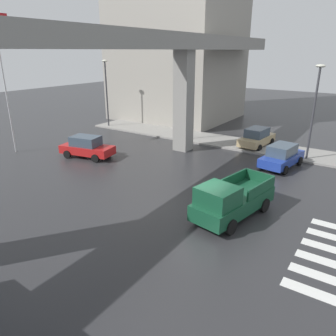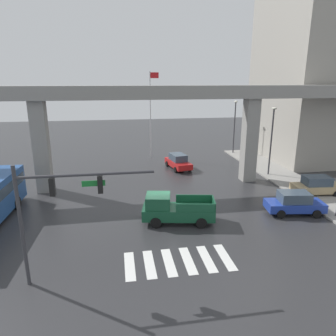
{
  "view_description": "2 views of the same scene",
  "coord_description": "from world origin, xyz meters",
  "px_view_note": "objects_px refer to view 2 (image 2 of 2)",
  "views": [
    {
      "loc": [
        -13.37,
        -6.99,
        8.16
      ],
      "look_at": [
        1.22,
        2.79,
        1.74
      ],
      "focal_mm": 34.45,
      "sensor_mm": 36.0,
      "label": 1
    },
    {
      "loc": [
        -3.11,
        -21.53,
        9.89
      ],
      "look_at": [
        0.8,
        2.03,
        3.1
      ],
      "focal_mm": 33.13,
      "sensor_mm": 36.0,
      "label": 2
    }
  ],
  "objects_px": {
    "traffic_signal_mast": "(56,201)",
    "flagpole": "(151,109)",
    "street_lamp_far_north": "(235,121)",
    "pickup_truck": "(174,209)",
    "sedan_red": "(178,162)",
    "sedan_blue": "(294,203)",
    "street_lamp_mid_block": "(272,133)",
    "sedan_tan": "(317,186)"
  },
  "relations": [
    {
      "from": "traffic_signal_mast",
      "to": "street_lamp_far_north",
      "type": "distance_m",
      "value": 31.94
    },
    {
      "from": "street_lamp_far_north",
      "to": "flagpole",
      "type": "distance_m",
      "value": 11.57
    },
    {
      "from": "sedan_tan",
      "to": "street_lamp_far_north",
      "type": "xyz_separation_m",
      "value": [
        -1.47,
        16.66,
        3.7
      ]
    },
    {
      "from": "sedan_tan",
      "to": "flagpole",
      "type": "bearing_deg",
      "value": 128.11
    },
    {
      "from": "sedan_tan",
      "to": "street_lamp_mid_block",
      "type": "bearing_deg",
      "value": 103.32
    },
    {
      "from": "street_lamp_mid_block",
      "to": "street_lamp_far_north",
      "type": "distance_m",
      "value": 10.46
    },
    {
      "from": "street_lamp_far_north",
      "to": "sedan_blue",
      "type": "bearing_deg",
      "value": -97.77
    },
    {
      "from": "sedan_blue",
      "to": "traffic_signal_mast",
      "type": "relative_size",
      "value": 0.69
    },
    {
      "from": "street_lamp_far_north",
      "to": "flagpole",
      "type": "xyz_separation_m",
      "value": [
        -11.44,
        -0.21,
        1.74
      ]
    },
    {
      "from": "sedan_red",
      "to": "street_lamp_far_north",
      "type": "distance_m",
      "value": 11.64
    },
    {
      "from": "street_lamp_mid_block",
      "to": "flagpole",
      "type": "height_order",
      "value": "flagpole"
    },
    {
      "from": "sedan_tan",
      "to": "sedan_red",
      "type": "xyz_separation_m",
      "value": [
        -10.53,
        10.37,
        0.0
      ]
    },
    {
      "from": "sedan_blue",
      "to": "street_lamp_mid_block",
      "type": "height_order",
      "value": "street_lamp_mid_block"
    },
    {
      "from": "street_lamp_mid_block",
      "to": "flagpole",
      "type": "relative_size",
      "value": 0.66
    },
    {
      "from": "pickup_truck",
      "to": "street_lamp_far_north",
      "type": "distance_m",
      "value": 23.66
    },
    {
      "from": "sedan_blue",
      "to": "street_lamp_mid_block",
      "type": "relative_size",
      "value": 0.62
    },
    {
      "from": "sedan_red",
      "to": "flagpole",
      "type": "height_order",
      "value": "flagpole"
    },
    {
      "from": "pickup_truck",
      "to": "sedan_tan",
      "type": "distance_m",
      "value": 13.96
    },
    {
      "from": "street_lamp_far_north",
      "to": "pickup_truck",
      "type": "bearing_deg",
      "value": -121.09
    },
    {
      "from": "traffic_signal_mast",
      "to": "flagpole",
      "type": "distance_m",
      "value": 26.69
    },
    {
      "from": "street_lamp_mid_block",
      "to": "flagpole",
      "type": "distance_m",
      "value": 15.46
    },
    {
      "from": "pickup_truck",
      "to": "traffic_signal_mast",
      "type": "xyz_separation_m",
      "value": [
        -6.78,
        -5.75,
        3.4
      ]
    },
    {
      "from": "sedan_tan",
      "to": "sedan_red",
      "type": "height_order",
      "value": "same"
    },
    {
      "from": "flagpole",
      "to": "sedan_tan",
      "type": "bearing_deg",
      "value": -51.89
    },
    {
      "from": "traffic_signal_mast",
      "to": "street_lamp_mid_block",
      "type": "height_order",
      "value": "street_lamp_mid_block"
    },
    {
      "from": "flagpole",
      "to": "traffic_signal_mast",
      "type": "bearing_deg",
      "value": -106.19
    },
    {
      "from": "sedan_tan",
      "to": "street_lamp_far_north",
      "type": "height_order",
      "value": "street_lamp_far_north"
    },
    {
      "from": "sedan_blue",
      "to": "sedan_tan",
      "type": "distance_m",
      "value": 5.38
    },
    {
      "from": "sedan_blue",
      "to": "street_lamp_far_north",
      "type": "height_order",
      "value": "street_lamp_far_north"
    },
    {
      "from": "sedan_red",
      "to": "traffic_signal_mast",
      "type": "height_order",
      "value": "traffic_signal_mast"
    },
    {
      "from": "sedan_blue",
      "to": "street_lamp_mid_block",
      "type": "distance_m",
      "value": 10.61
    },
    {
      "from": "street_lamp_far_north",
      "to": "street_lamp_mid_block",
      "type": "bearing_deg",
      "value": -90.0
    },
    {
      "from": "sedan_blue",
      "to": "street_lamp_mid_block",
      "type": "bearing_deg",
      "value": 74.05
    },
    {
      "from": "sedan_tan",
      "to": "flagpole",
      "type": "distance_m",
      "value": 21.61
    },
    {
      "from": "traffic_signal_mast",
      "to": "flagpole",
      "type": "relative_size",
      "value": 0.59
    },
    {
      "from": "traffic_signal_mast",
      "to": "flagpole",
      "type": "xyz_separation_m",
      "value": [
        7.43,
        25.57,
        1.91
      ]
    },
    {
      "from": "flagpole",
      "to": "street_lamp_far_north",
      "type": "bearing_deg",
      "value": 1.04
    },
    {
      "from": "pickup_truck",
      "to": "sedan_tan",
      "type": "relative_size",
      "value": 1.21
    },
    {
      "from": "sedan_blue",
      "to": "pickup_truck",
      "type": "bearing_deg",
      "value": -179.97
    },
    {
      "from": "flagpole",
      "to": "sedan_blue",
      "type": "bearing_deg",
      "value": -66.28
    },
    {
      "from": "pickup_truck",
      "to": "sedan_red",
      "type": "bearing_deg",
      "value": 77.61
    },
    {
      "from": "street_lamp_mid_block",
      "to": "street_lamp_far_north",
      "type": "relative_size",
      "value": 1.0
    }
  ]
}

